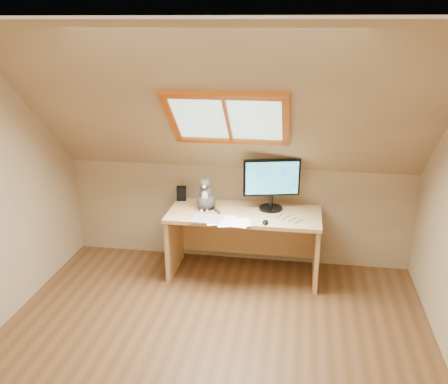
# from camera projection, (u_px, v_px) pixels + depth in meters

# --- Properties ---
(ground) EXTENTS (3.50, 3.50, 0.00)m
(ground) POSITION_uv_depth(u_px,v_px,m) (206.00, 361.00, 3.69)
(ground) COLOR brown
(ground) RESTS_ON ground
(room_shell) EXTENTS (3.52, 3.52, 2.41)m
(room_shell) POSITION_uv_depth(u_px,v_px,m) (200.00, 181.00, 3.14)
(room_shell) COLOR tan
(room_shell) RESTS_ON ground
(desk) EXTENTS (1.45, 0.64, 0.66)m
(desk) POSITION_uv_depth(u_px,v_px,m) (245.00, 230.00, 4.88)
(desk) COLOR tan
(desk) RESTS_ON ground
(monitor) EXTENTS (0.54, 0.23, 0.50)m
(monitor) POSITION_uv_depth(u_px,v_px,m) (272.00, 181.00, 4.73)
(monitor) COLOR black
(monitor) RESTS_ON desk
(cat) EXTENTS (0.19, 0.23, 0.34)m
(cat) POSITION_uv_depth(u_px,v_px,m) (206.00, 197.00, 4.79)
(cat) COLOR #4B4642
(cat) RESTS_ON desk
(desk_speaker) EXTENTS (0.11, 0.11, 0.14)m
(desk_speaker) POSITION_uv_depth(u_px,v_px,m) (181.00, 193.00, 5.06)
(desk_speaker) COLOR black
(desk_speaker) RESTS_ON desk
(graphics_tablet) EXTENTS (0.29, 0.21, 0.01)m
(graphics_tablet) POSITION_uv_depth(u_px,v_px,m) (208.00, 219.00, 4.57)
(graphics_tablet) COLOR #B2B2B7
(graphics_tablet) RESTS_ON desk
(mouse) EXTENTS (0.06, 0.10, 0.03)m
(mouse) POSITION_uv_depth(u_px,v_px,m) (265.00, 222.00, 4.48)
(mouse) COLOR black
(mouse) RESTS_ON desk
(papers) EXTENTS (0.35, 0.30, 0.01)m
(papers) POSITION_uv_depth(u_px,v_px,m) (229.00, 222.00, 4.52)
(papers) COLOR white
(papers) RESTS_ON desk
(cables) EXTENTS (0.51, 0.26, 0.01)m
(cables) POSITION_uv_depth(u_px,v_px,m) (279.00, 219.00, 4.59)
(cables) COLOR silver
(cables) RESTS_ON desk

